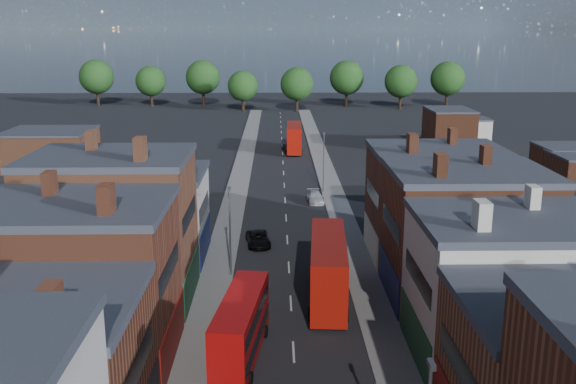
{
  "coord_description": "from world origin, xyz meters",
  "views": [
    {
      "loc": [
        -1.12,
        -23.57,
        21.32
      ],
      "look_at": [
        0.0,
        36.08,
        6.15
      ],
      "focal_mm": 40.0,
      "sensor_mm": 36.0,
      "label": 1
    }
  ],
  "objects_px": {
    "bus_1": "(328,268)",
    "car_2": "(258,239)",
    "bus_2": "(294,137)",
    "bus_0": "(241,327)",
    "car_3": "(315,197)"
  },
  "relations": [
    {
      "from": "bus_1",
      "to": "car_3",
      "type": "distance_m",
      "value": 30.36
    },
    {
      "from": "bus_1",
      "to": "bus_2",
      "type": "height_order",
      "value": "bus_1"
    },
    {
      "from": "bus_1",
      "to": "bus_0",
      "type": "bearing_deg",
      "value": -120.92
    },
    {
      "from": "car_2",
      "to": "bus_2",
      "type": "bearing_deg",
      "value": 76.9
    },
    {
      "from": "bus_1",
      "to": "bus_2",
      "type": "xyz_separation_m",
      "value": [
        -0.89,
        65.11,
        -0.19
      ]
    },
    {
      "from": "bus_2",
      "to": "car_3",
      "type": "relative_size",
      "value": 2.44
    },
    {
      "from": "bus_1",
      "to": "car_2",
      "type": "distance_m",
      "value": 15.21
    },
    {
      "from": "bus_1",
      "to": "car_2",
      "type": "xyz_separation_m",
      "value": [
        -5.99,
        13.82,
        -2.12
      ]
    },
    {
      "from": "bus_2",
      "to": "car_3",
      "type": "bearing_deg",
      "value": -85.85
    },
    {
      "from": "bus_0",
      "to": "car_2",
      "type": "bearing_deg",
      "value": 96.23
    },
    {
      "from": "bus_2",
      "to": "car_2",
      "type": "height_order",
      "value": "bus_2"
    },
    {
      "from": "bus_2",
      "to": "bus_0",
      "type": "bearing_deg",
      "value": -92.93
    },
    {
      "from": "bus_1",
      "to": "car_2",
      "type": "bearing_deg",
      "value": 117.23
    },
    {
      "from": "bus_1",
      "to": "bus_2",
      "type": "bearing_deg",
      "value": 94.57
    },
    {
      "from": "bus_2",
      "to": "bus_1",
      "type": "bearing_deg",
      "value": -87.84
    }
  ]
}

